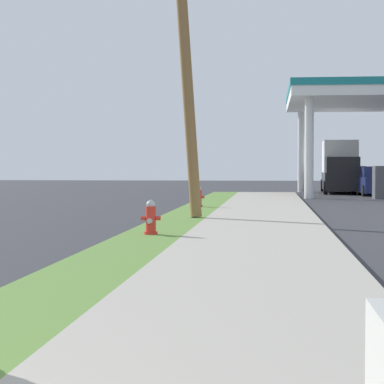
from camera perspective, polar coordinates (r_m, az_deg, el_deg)
fire_hydrant_second at (r=16.11m, az=-3.15°, el=-2.08°), size 0.42×0.38×0.74m
fire_hydrant_third at (r=27.08m, az=0.51°, el=-0.44°), size 0.42×0.37×0.74m
utility_pole_midground at (r=22.13m, az=-0.56°, el=11.20°), size 1.47×1.74×9.86m
car_navy_by_near_pump at (r=42.07m, az=13.76°, el=0.74°), size 2.14×4.59×1.57m
car_white_by_far_pump at (r=49.09m, az=13.33°, el=0.91°), size 2.09×4.57×1.57m
truck_black_at_forecourt at (r=45.33m, az=11.21°, el=1.81°), size 2.34×6.47×3.11m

